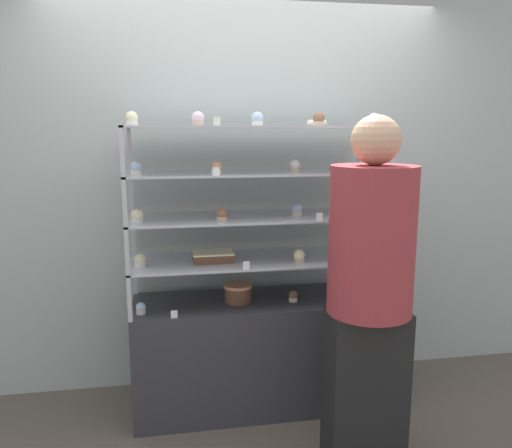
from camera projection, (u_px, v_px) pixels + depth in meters
The scene contains 35 objects.
ground_plane at pixel (256, 402), 3.16m from camera, with size 20.00×20.00×0.00m, color brown.
back_wall at pixel (246, 192), 3.31m from camera, with size 8.00×0.05×2.60m.
display_base at pixel (256, 352), 3.10m from camera, with size 1.48×0.50×0.69m.
display_riser_lower at pixel (256, 260), 2.99m from camera, with size 1.48×0.50×0.26m.
display_riser_middle at pixel (256, 218), 2.94m from camera, with size 1.48×0.50×0.26m.
display_riser_upper at pixel (256, 174), 2.90m from camera, with size 1.48×0.50×0.26m.
display_riser_top at pixel (256, 128), 2.85m from camera, with size 1.48×0.50×0.26m.
layer_cake_centerpiece at pixel (238, 293), 2.98m from camera, with size 0.17×0.17×0.11m.
sheet_cake_frosted at pixel (213, 256), 2.92m from camera, with size 0.24×0.17×0.06m.
cupcake_0 at pixel (141, 309), 2.79m from camera, with size 0.05×0.05×0.07m.
cupcake_1 at pixel (293, 296), 2.99m from camera, with size 0.05×0.05×0.07m.
cupcake_2 at pixel (369, 292), 3.08m from camera, with size 0.05×0.05×0.07m.
price_tag_0 at pixel (174, 314), 2.72m from camera, with size 0.04×0.00×0.04m.
cupcake_3 at pixel (140, 261), 2.79m from camera, with size 0.07×0.07×0.08m.
cupcake_4 at pixel (299, 256), 2.89m from camera, with size 0.07×0.07×0.08m.
cupcake_5 at pixel (371, 253), 2.97m from camera, with size 0.07×0.07×0.08m.
price_tag_1 at pixel (246, 265), 2.74m from camera, with size 0.04×0.00×0.04m.
cupcake_6 at pixel (137, 216), 2.72m from camera, with size 0.06×0.06×0.07m.
cupcake_7 at pixel (222, 214), 2.77m from camera, with size 0.06×0.06×0.07m.
cupcake_8 at pixel (297, 210), 2.93m from camera, with size 0.06×0.06×0.07m.
cupcake_9 at pixel (368, 208), 3.00m from camera, with size 0.06×0.06×0.07m.
price_tag_2 at pixel (319, 217), 2.77m from camera, with size 0.04×0.00×0.04m.
cupcake_10 at pixel (136, 168), 2.70m from camera, with size 0.06×0.06×0.07m.
cupcake_11 at pixel (216, 168), 2.76m from camera, with size 0.06×0.06×0.07m.
cupcake_12 at pixel (295, 166), 2.87m from camera, with size 0.06×0.06×0.07m.
cupcake_13 at pixel (377, 166), 2.89m from camera, with size 0.06×0.06×0.07m.
price_tag_3 at pixel (216, 171), 2.62m from camera, with size 0.04×0.00×0.04m.
cupcake_14 at pixel (132, 119), 2.65m from camera, with size 0.07×0.07×0.08m.
cupcake_15 at pixel (198, 119), 2.66m from camera, with size 0.07×0.07×0.08m.
cupcake_16 at pixel (257, 119), 2.72m from camera, with size 0.07×0.07×0.08m.
cupcake_17 at pixel (319, 119), 2.76m from camera, with size 0.07×0.07×0.08m.
cupcake_18 at pixel (374, 120), 2.88m from camera, with size 0.07×0.07×0.08m.
price_tag_4 at pixel (217, 121), 2.58m from camera, with size 0.04×0.00×0.04m.
donut_glazed at pixel (317, 123), 2.94m from camera, with size 0.12×0.12×0.04m.
customer_figure at pixel (370, 287), 2.42m from camera, with size 0.41×0.41×1.77m.
Camera 1 is at (-0.50, -2.86, 1.70)m, focal length 35.00 mm.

